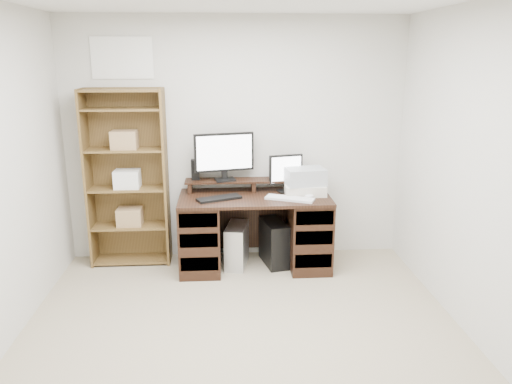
{
  "coord_description": "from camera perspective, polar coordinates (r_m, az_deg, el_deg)",
  "views": [
    {
      "loc": [
        -0.13,
        -3.13,
        2.12
      ],
      "look_at": [
        0.18,
        1.43,
        0.85
      ],
      "focal_mm": 35.0,
      "sensor_mm": 36.0,
      "label": 1
    }
  ],
  "objects": [
    {
      "name": "keyboard_white",
      "position": [
        4.85,
        3.88,
        -0.76
      ],
      "size": [
        0.49,
        0.32,
        0.02
      ],
      "primitive_type": "cube",
      "rotation": [
        0.0,
        0.0,
        -0.41
      ],
      "color": "silver",
      "rests_on": "desk"
    },
    {
      "name": "room",
      "position": [
        3.25,
        -1.44,
        0.05
      ],
      "size": [
        3.54,
        4.04,
        2.54
      ],
      "color": "tan",
      "rests_on": "ground"
    },
    {
      "name": "bookshelf",
      "position": [
        5.22,
        -14.46,
        1.72
      ],
      "size": [
        0.8,
        0.3,
        1.8
      ],
      "color": "brown",
      "rests_on": "ground"
    },
    {
      "name": "desk",
      "position": [
        5.08,
        -0.16,
        -4.37
      ],
      "size": [
        1.5,
        0.7,
        0.75
      ],
      "color": "black",
      "rests_on": "ground"
    },
    {
      "name": "tower_black",
      "position": [
        5.2,
        2.05,
        -5.78
      ],
      "size": [
        0.29,
        0.49,
        0.46
      ],
      "rotation": [
        0.0,
        0.0,
        0.21
      ],
      "color": "black",
      "rests_on": "ground"
    },
    {
      "name": "basket",
      "position": [
        5.02,
        5.63,
        1.79
      ],
      "size": [
        0.42,
        0.33,
        0.16
      ],
      "primitive_type": "cube",
      "rotation": [
        0.0,
        0.0,
        0.14
      ],
      "color": "#A2A8AC",
      "rests_on": "printer"
    },
    {
      "name": "monitor_wide",
      "position": [
        5.06,
        -3.66,
        4.35
      ],
      "size": [
        0.6,
        0.21,
        0.48
      ],
      "rotation": [
        0.0,
        0.0,
        0.22
      ],
      "color": "black",
      "rests_on": "riser_shelf"
    },
    {
      "name": "riser_shelf",
      "position": [
        5.15,
        -0.31,
        1.17
      ],
      "size": [
        1.4,
        0.22,
        0.12
      ],
      "color": "black",
      "rests_on": "desk"
    },
    {
      "name": "monitor_small",
      "position": [
        5.09,
        3.43,
        2.33
      ],
      "size": [
        0.35,
        0.16,
        0.38
      ],
      "rotation": [
        0.0,
        0.0,
        0.23
      ],
      "color": "black",
      "rests_on": "desk"
    },
    {
      "name": "printer",
      "position": [
        5.05,
        5.59,
        0.33
      ],
      "size": [
        0.41,
        0.31,
        0.1
      ],
      "primitive_type": "cube",
      "rotation": [
        0.0,
        0.0,
        -0.02
      ],
      "color": "beige",
      "rests_on": "desk"
    },
    {
      "name": "mouse",
      "position": [
        4.92,
        6.09,
        -0.49
      ],
      "size": [
        0.11,
        0.09,
        0.04
      ],
      "primitive_type": "ellipsoid",
      "rotation": [
        0.0,
        0.0,
        -0.37
      ],
      "color": "silver",
      "rests_on": "desk"
    },
    {
      "name": "keyboard_black",
      "position": [
        4.86,
        -4.24,
        -0.74
      ],
      "size": [
        0.46,
        0.3,
        0.02
      ],
      "primitive_type": "cube",
      "rotation": [
        0.0,
        0.0,
        0.41
      ],
      "color": "black",
      "rests_on": "desk"
    },
    {
      "name": "tower_silver",
      "position": [
        5.17,
        -2.21,
        -6.09
      ],
      "size": [
        0.27,
        0.46,
        0.43
      ],
      "primitive_type": "cube",
      "rotation": [
        0.0,
        0.0,
        -0.19
      ],
      "color": "silver",
      "rests_on": "ground"
    },
    {
      "name": "speaker",
      "position": [
        5.15,
        -6.95,
        2.56
      ],
      "size": [
        0.09,
        0.09,
        0.21
      ],
      "primitive_type": "cube",
      "rotation": [
        0.0,
        0.0,
        0.05
      ],
      "color": "black",
      "rests_on": "riser_shelf"
    }
  ]
}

